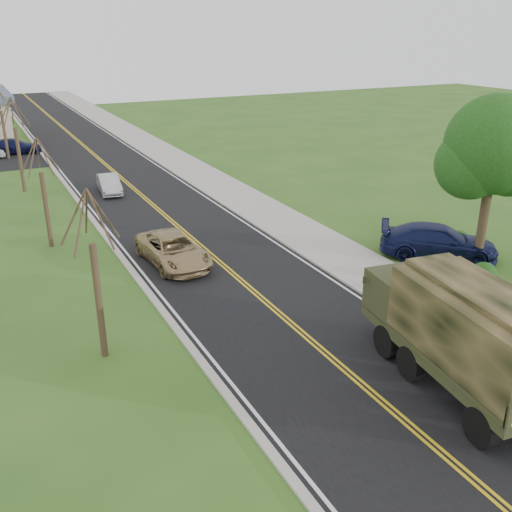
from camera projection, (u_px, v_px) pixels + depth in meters
ground at (465, 474)px, 14.79m from camera, size 160.00×160.00×0.00m
road at (105, 164)px, 47.83m from camera, size 8.00×120.00×0.01m
curb_right at (153, 158)px, 49.55m from camera, size 0.30×120.00×0.12m
sidewalk_right at (172, 157)px, 50.29m from camera, size 3.20×120.00×0.10m
curb_left at (53, 169)px, 46.07m from camera, size 0.30×120.00×0.10m
leafy_tree at (494, 153)px, 25.62m from camera, size 4.83×4.50×8.10m
bare_tree_a at (97, 288)px, 19.12m from camera, size 1.93×2.26×6.08m
bare_tree_b at (45, 201)px, 29.09m from camera, size 1.83×2.14×5.73m
bare_tree_c at (19, 152)px, 38.89m from camera, size 2.04×2.39×6.42m
bare_tree_d at (4, 129)px, 48.89m from camera, size 1.88×2.20×5.91m
military_truck at (463, 328)px, 17.58m from camera, size 3.55×7.75×3.73m
suv_champagne at (173, 250)px, 27.58m from camera, size 2.68×5.31×1.44m
sedan_silver at (109, 184)px, 39.36m from camera, size 1.68×3.91×1.25m
pickup_navy at (438, 242)px, 28.32m from camera, size 5.86×5.39×1.65m
lot_car_navy at (15, 146)px, 51.42m from camera, size 4.88×2.68×1.34m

